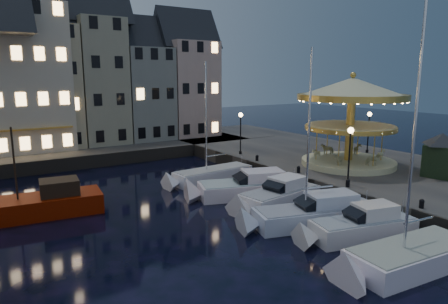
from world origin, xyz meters
TOP-DOWN VIEW (x-y plane):
  - ground at (0.00, 0.00)m, footprint 160.00×160.00m
  - quay_east at (14.00, 6.00)m, footprint 16.00×56.00m
  - quay_north at (-8.00, 28.00)m, footprint 44.00×12.00m
  - quaywall_e at (6.00, 6.00)m, footprint 0.15×44.00m
  - quaywall_n at (-6.00, 22.00)m, footprint 48.00×0.15m
  - streetlamp_b at (7.20, 1.00)m, footprint 0.44×0.44m
  - streetlamp_c at (7.20, 14.50)m, footprint 0.44×0.44m
  - streetlamp_d at (18.50, 8.00)m, footprint 0.44×0.44m
  - bollard_a at (6.60, -5.00)m, footprint 0.30×0.30m
  - bollard_b at (6.60, 0.50)m, footprint 0.30×0.30m
  - bollard_c at (6.60, 5.50)m, footprint 0.30×0.30m
  - bollard_d at (6.60, 11.00)m, footprint 0.30×0.30m
  - townhouse_nc at (-8.00, 30.00)m, footprint 6.82×8.00m
  - townhouse_nd at (-2.25, 30.00)m, footprint 5.50×8.00m
  - townhouse_ne at (3.20, 30.00)m, footprint 6.16×8.00m
  - townhouse_nf at (9.25, 30.00)m, footprint 6.82×8.00m
  - motorboat_a at (1.03, -7.59)m, footprint 7.91×3.29m
  - motorboat_b at (2.14, -3.95)m, footprint 7.13×3.57m
  - motorboat_c at (1.53, -1.00)m, footprint 8.89×4.60m
  - motorboat_d at (2.10, 2.98)m, footprint 7.39×3.26m
  - motorboat_e at (1.71, 6.02)m, footprint 8.96×5.17m
  - motorboat_f at (1.34, 11.08)m, footprint 8.24×2.62m
  - red_fishing_boat at (-12.21, 9.94)m, footprint 8.47×3.78m
  - carousel at (12.19, 5.16)m, footprint 9.21×9.21m
  - ticket_kiosk at (14.91, -1.42)m, footprint 3.33×3.33m

SIDE VIEW (x-z plane):
  - ground at x=0.00m, z-range 0.00..0.00m
  - motorboat_f at x=1.34m, z-range -4.92..5.98m
  - motorboat_a at x=1.03m, z-range -6.04..7.11m
  - motorboat_b at x=2.14m, z-range -0.44..1.71m
  - motorboat_d at x=2.10m, z-range -0.44..1.71m
  - motorboat_e at x=1.71m, z-range -0.43..1.72m
  - quay_east at x=14.00m, z-range 0.00..1.30m
  - quay_north at x=-8.00m, z-range 0.00..1.30m
  - quaywall_e at x=6.00m, z-range 0.00..1.30m
  - quaywall_n at x=-6.00m, z-range 0.00..1.30m
  - motorboat_c at x=1.53m, z-range -5.26..6.61m
  - red_fishing_boat at x=-12.21m, z-range -2.37..3.79m
  - bollard_a at x=6.60m, z-range 1.32..1.89m
  - bollard_b at x=6.60m, z-range 1.32..1.89m
  - bollard_c at x=6.60m, z-range 1.32..1.89m
  - bollard_d at x=6.60m, z-range 1.32..1.89m
  - ticket_kiosk at x=14.91m, z-range 1.67..5.56m
  - streetlamp_b at x=7.20m, z-range 1.93..6.10m
  - streetlamp_c at x=7.20m, z-range 1.93..6.10m
  - streetlamp_d at x=18.50m, z-range 1.93..6.10m
  - carousel at x=12.19m, z-range 2.58..10.64m
  - townhouse_ne at x=3.20m, z-range 1.38..14.18m
  - townhouse_nf at x=9.25m, z-range 1.38..15.18m
  - townhouse_nc at x=-8.00m, z-range 1.38..16.18m
  - townhouse_nd at x=-2.25m, z-range 1.38..17.18m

